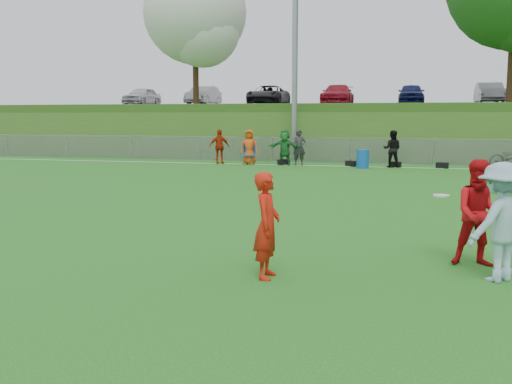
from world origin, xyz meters
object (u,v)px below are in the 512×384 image
(frisbee, at_px, (441,195))
(recycling_bin, at_px, (363,159))
(player_red_center, at_px, (480,213))
(player_red_left, at_px, (267,225))
(player_blue, at_px, (500,222))
(bicycle, at_px, (511,157))

(frisbee, bearing_deg, recycling_bin, 98.15)
(player_red_center, distance_m, recycling_bin, 16.89)
(player_red_center, height_order, frisbee, player_red_center)
(player_red_left, height_order, player_blue, player_blue)
(player_blue, bearing_deg, recycling_bin, -121.94)
(player_red_left, xyz_separation_m, player_blue, (3.25, 0.68, 0.08))
(player_red_left, distance_m, player_blue, 3.32)
(player_red_center, bearing_deg, player_red_left, -157.50)
(frisbee, height_order, recycling_bin, frisbee)
(bicycle, bearing_deg, player_blue, 158.16)
(player_red_left, xyz_separation_m, recycling_bin, (0.17, 18.11, -0.36))
(player_red_center, distance_m, player_blue, 0.82)
(bicycle, bearing_deg, player_red_center, 157.22)
(player_red_left, xyz_separation_m, frisbee, (2.51, 1.76, 0.29))
(player_red_left, relative_size, recycling_bin, 1.86)
(player_red_center, relative_size, recycling_bin, 2.01)
(frisbee, distance_m, bicycle, 18.45)
(frisbee, height_order, bicycle, frisbee)
(recycling_bin, xyz_separation_m, bicycle, (6.48, 1.62, 0.09))
(recycling_bin, relative_size, bicycle, 0.44)
(player_blue, relative_size, recycling_bin, 2.04)
(player_blue, relative_size, bicycle, 0.89)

